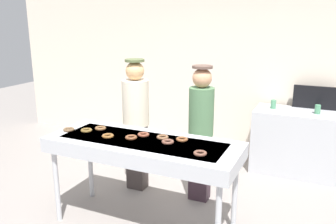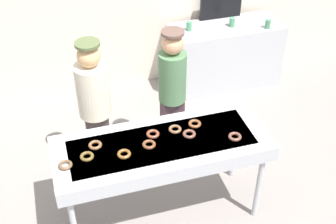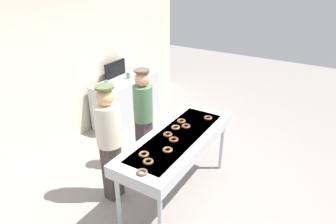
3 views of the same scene
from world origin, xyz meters
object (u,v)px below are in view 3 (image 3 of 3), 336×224
Objects in this scene: chocolate_donut_0 at (148,162)px; paper_cup_2 at (128,75)px; chocolate_donut_2 at (144,154)px; chocolate_donut_6 at (142,172)px; chocolate_donut_5 at (174,140)px; worker_assistant at (109,138)px; chocolate_donut_4 at (186,126)px; paper_cup_1 at (148,71)px; menu_display at (115,69)px; paper_cup_0 at (107,84)px; chocolate_donut_3 at (168,150)px; prep_counter at (127,99)px; chocolate_donut_7 at (176,127)px; chocolate_donut_9 at (168,134)px; fryer_conveyor at (177,142)px; worker_baker at (143,115)px; chocolate_donut_1 at (208,118)px; chocolate_donut_8 at (181,121)px.

chocolate_donut_0 is 3.13m from paper_cup_2.
chocolate_donut_6 is at bearing -147.68° from chocolate_donut_2.
worker_assistant reaches higher than chocolate_donut_5.
chocolate_donut_4 is at bearing 4.20° from chocolate_donut_6.
paper_cup_1 is 0.21× the size of menu_display.
paper_cup_0 is at bearing 166.77° from paper_cup_1.
chocolate_donut_3 is 2.99m from prep_counter.
chocolate_donut_2 is at bearing -128.27° from paper_cup_0.
worker_assistant is 13.62× the size of paper_cup_1.
chocolate_donut_4 is at bearing 8.29° from chocolate_donut_3.
chocolate_donut_0 reaches higher than prep_counter.
chocolate_donut_6 is at bearing -169.76° from chocolate_donut_7.
fryer_conveyor is at bearing -66.05° from chocolate_donut_9.
chocolate_donut_4 is 1.00× the size of paper_cup_2.
chocolate_donut_5 is at bearing 67.20° from worker_baker.
chocolate_donut_7 is at bearing -112.33° from paper_cup_0.
menu_display is at bearing 58.69° from chocolate_donut_7.
chocolate_donut_2 is 2.60m from paper_cup_0.
chocolate_donut_2 is (-1.28, 0.26, 0.00)m from chocolate_donut_1.
chocolate_donut_8 is 0.07× the size of worker_baker.
prep_counter is (1.20, 1.32, -0.47)m from worker_baker.
worker_assistant is (-0.38, 0.78, -0.02)m from chocolate_donut_5.
worker_baker reaches higher than paper_cup_1.
paper_cup_1 is at bearing -13.23° from paper_cup_0.
chocolate_donut_1 is at bearing -8.87° from chocolate_donut_5.
chocolate_donut_4 is (0.88, -0.10, 0.00)m from chocolate_donut_2.
chocolate_donut_9 reaches higher than prep_counter.
menu_display is at bearing 54.84° from chocolate_donut_9.
chocolate_donut_8 is (-0.30, 0.29, 0.00)m from chocolate_donut_1.
chocolate_donut_2 is 1.00× the size of chocolate_donut_8.
menu_display is at bearing -156.45° from worker_assistant.
chocolate_donut_5 is (0.48, -0.14, 0.00)m from chocolate_donut_2.
worker_assistant is at bearing -155.69° from paper_cup_1.
worker_baker is 1.07× the size of prep_counter.
chocolate_donut_6 and chocolate_donut_8 have the same top height.
worker_assistant reaches higher than paper_cup_1.
menu_display is at bearing 100.78° from paper_cup_2.
chocolate_donut_9 is at bearing 113.95° from fryer_conveyor.
chocolate_donut_9 is 1.00× the size of paper_cup_2.
chocolate_donut_9 is (-0.43, -0.03, 0.00)m from chocolate_donut_8.
fryer_conveyor is 16.17× the size of chocolate_donut_1.
chocolate_donut_0 is 0.07× the size of worker_baker.
chocolate_donut_6 is (-1.58, 0.07, 0.00)m from chocolate_donut_1.
chocolate_donut_9 is 0.21× the size of menu_display.
chocolate_donut_0 is 2.77m from paper_cup_0.
paper_cup_1 is at bearing 34.03° from chocolate_donut_2.
chocolate_donut_0 is at bearing -168.67° from chocolate_donut_9.
fryer_conveyor is 16.12× the size of paper_cup_0.
chocolate_donut_8 is (0.21, 0.02, 0.00)m from chocolate_donut_7.
chocolate_donut_7 is at bearing 82.26° from worker_baker.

